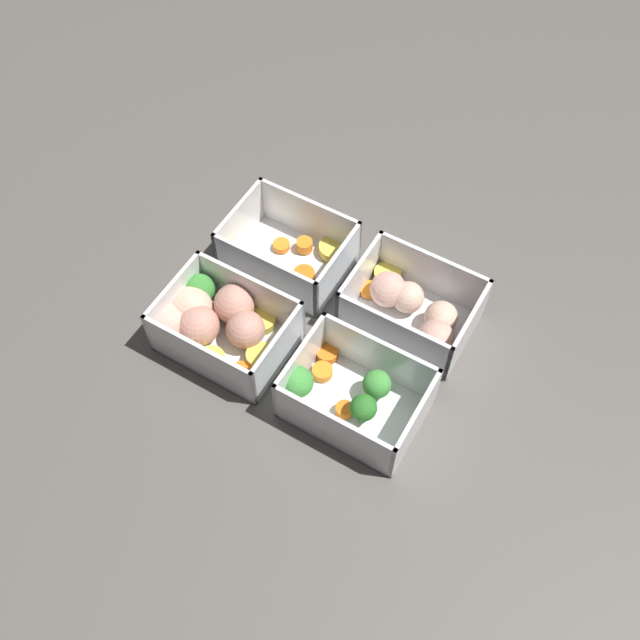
{
  "coord_description": "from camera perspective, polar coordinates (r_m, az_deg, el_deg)",
  "views": [
    {
      "loc": [
        -0.25,
        0.42,
        0.77
      ],
      "look_at": [
        0.0,
        0.0,
        0.02
      ],
      "focal_mm": 42.0,
      "sensor_mm": 36.0,
      "label": 1
    }
  ],
  "objects": [
    {
      "name": "ground_plane",
      "position": [
        0.91,
        0.0,
        -0.84
      ],
      "size": [
        4.0,
        4.0,
        0.0
      ],
      "primitive_type": "plane",
      "color": "#56514C"
    },
    {
      "name": "container_near_left",
      "position": [
        0.91,
        7.12,
        0.85
      ],
      "size": [
        0.15,
        0.12,
        0.07
      ],
      "color": "white",
      "rests_on": "ground_plane"
    },
    {
      "name": "container_near_right",
      "position": [
        0.95,
        -2.38,
        5.18
      ],
      "size": [
        0.15,
        0.13,
        0.07
      ],
      "color": "white",
      "rests_on": "ground_plane"
    },
    {
      "name": "container_far_left",
      "position": [
        0.84,
        2.29,
        -5.62
      ],
      "size": [
        0.16,
        0.12,
        0.07
      ],
      "color": "white",
      "rests_on": "ground_plane"
    },
    {
      "name": "container_far_right",
      "position": [
        0.9,
        -8.0,
        -0.05
      ],
      "size": [
        0.17,
        0.13,
        0.07
      ],
      "color": "white",
      "rests_on": "ground_plane"
    }
  ]
}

